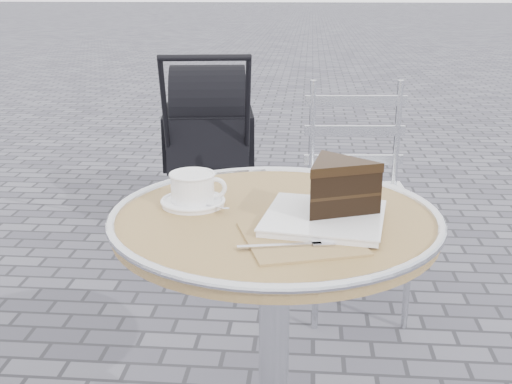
# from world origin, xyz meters

# --- Properties ---
(cafe_table) EXTENTS (0.72, 0.72, 0.74)m
(cafe_table) POSITION_xyz_m (0.00, 0.00, 0.57)
(cafe_table) COLOR silver
(cafe_table) RESTS_ON ground
(cappuccino_set) EXTENTS (0.16, 0.14, 0.07)m
(cappuccino_set) POSITION_xyz_m (-0.19, 0.05, 0.76)
(cappuccino_set) COLOR white
(cappuccino_set) RESTS_ON cafe_table
(cake_plate_set) EXTENTS (0.32, 0.36, 0.13)m
(cake_plate_set) POSITION_xyz_m (0.12, -0.02, 0.79)
(cake_plate_set) COLOR #987753
(cake_plate_set) RESTS_ON cafe_table
(bistro_chair) EXTENTS (0.42, 0.42, 0.86)m
(bistro_chair) POSITION_xyz_m (0.25, 1.06, 0.53)
(bistro_chair) COLOR silver
(bistro_chair) RESTS_ON ground
(baby_stroller) EXTENTS (0.53, 0.94, 0.93)m
(baby_stroller) POSITION_xyz_m (-0.44, 1.84, 0.42)
(baby_stroller) COLOR black
(baby_stroller) RESTS_ON ground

